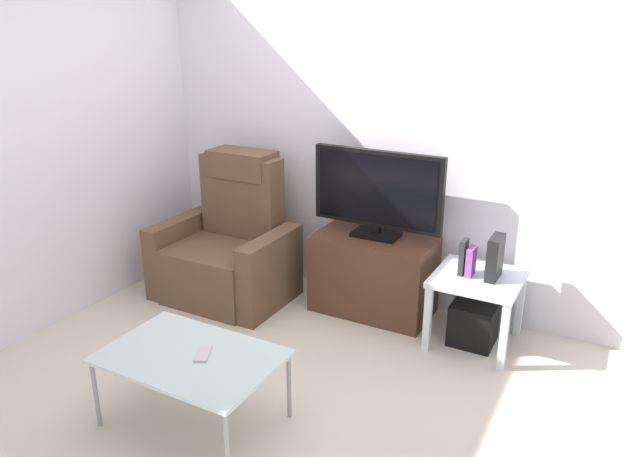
# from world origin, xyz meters

# --- Properties ---
(ground_plane) EXTENTS (6.40, 6.40, 0.00)m
(ground_plane) POSITION_xyz_m (0.00, 0.00, 0.00)
(ground_plane) COLOR beige
(wall_back) EXTENTS (6.40, 0.06, 2.60)m
(wall_back) POSITION_xyz_m (0.00, 1.13, 1.30)
(wall_back) COLOR silver
(wall_back) RESTS_ON ground
(wall_side) EXTENTS (0.06, 4.48, 2.60)m
(wall_side) POSITION_xyz_m (-1.88, 0.00, 1.30)
(wall_side) COLOR silver
(wall_side) RESTS_ON ground
(tv_stand) EXTENTS (0.84, 0.46, 0.57)m
(tv_stand) POSITION_xyz_m (0.02, 0.84, 0.29)
(tv_stand) COLOR #4C2D1E
(tv_stand) RESTS_ON ground
(television) EXTENTS (0.94, 0.20, 0.61)m
(television) POSITION_xyz_m (0.02, 0.86, 0.90)
(television) COLOR black
(television) RESTS_ON tv_stand
(recliner_armchair) EXTENTS (0.98, 0.78, 1.08)m
(recliner_armchair) POSITION_xyz_m (-1.07, 0.59, 0.37)
(recliner_armchair) COLOR brown
(recliner_armchair) RESTS_ON ground
(side_table) EXTENTS (0.54, 0.54, 0.48)m
(side_table) POSITION_xyz_m (0.78, 0.75, 0.40)
(side_table) COLOR silver
(side_table) RESTS_ON ground
(subwoofer_box) EXTENTS (0.28, 0.28, 0.28)m
(subwoofer_box) POSITION_xyz_m (0.78, 0.75, 0.14)
(subwoofer_box) COLOR black
(subwoofer_box) RESTS_ON ground
(book_leftmost) EXTENTS (0.03, 0.10, 0.23)m
(book_leftmost) POSITION_xyz_m (0.68, 0.73, 0.59)
(book_leftmost) COLOR #262626
(book_leftmost) RESTS_ON side_table
(book_middle) EXTENTS (0.04, 0.11, 0.19)m
(book_middle) POSITION_xyz_m (0.73, 0.73, 0.57)
(book_middle) COLOR purple
(book_middle) RESTS_ON side_table
(game_console) EXTENTS (0.07, 0.20, 0.28)m
(game_console) POSITION_xyz_m (0.87, 0.76, 0.62)
(game_console) COLOR black
(game_console) RESTS_ON side_table
(coffee_table) EXTENTS (0.90, 0.60, 0.40)m
(coffee_table) POSITION_xyz_m (-0.30, -0.77, 0.38)
(coffee_table) COLOR #B2C6C1
(coffee_table) RESTS_ON ground
(cell_phone) EXTENTS (0.13, 0.17, 0.01)m
(cell_phone) POSITION_xyz_m (-0.24, -0.74, 0.41)
(cell_phone) COLOR #B7B7BC
(cell_phone) RESTS_ON coffee_table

